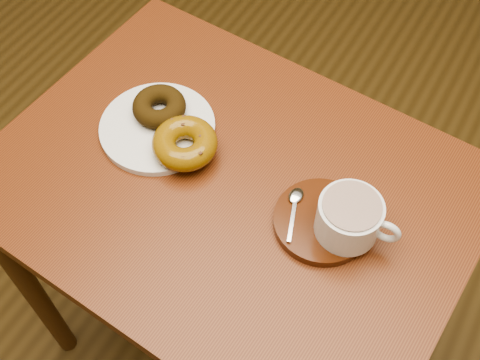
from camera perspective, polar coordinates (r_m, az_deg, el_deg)
The scene contains 8 objects.
ground at distance 1.74m, azimuth 10.86°, elevation -10.18°, with size 6.00×6.00×0.00m, color #503A19.
cafe_table at distance 1.09m, azimuth -0.91°, elevation -3.66°, with size 0.83×0.64×0.74m.
donut_plate at distance 1.06m, azimuth -7.83°, elevation 4.97°, with size 0.20×0.20×0.01m, color silver.
donut_cinnamon at distance 1.06m, azimuth -7.67°, elevation 6.92°, with size 0.09×0.09×0.03m, color #312109.
donut_caramel at distance 1.00m, azimuth -5.26°, elevation 3.50°, with size 0.14×0.14×0.04m.
saucer at distance 0.95m, azimuth 7.76°, elevation -3.91°, with size 0.15×0.15×0.02m, color #3E1908.
coffee_cup at distance 0.91m, azimuth 10.39°, elevation -3.55°, with size 0.13×0.10×0.07m.
teaspoon at distance 0.95m, azimuth 5.26°, elevation -1.93°, with size 0.04×0.10×0.01m.
Camera 1 is at (0.07, -0.76, 1.56)m, focal length 45.00 mm.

